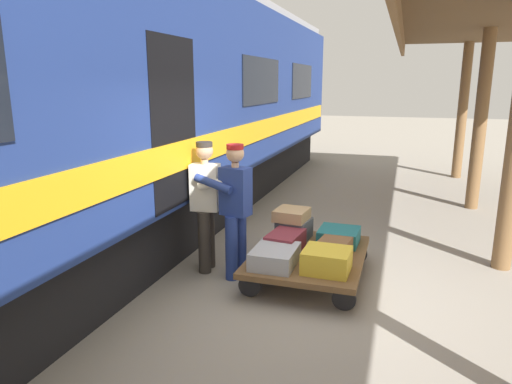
{
  "coord_description": "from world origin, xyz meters",
  "views": [
    {
      "loc": [
        -0.76,
        4.96,
        2.43
      ],
      "look_at": [
        0.89,
        -0.17,
        1.15
      ],
      "focal_mm": 32.53,
      "sensor_mm": 36.0,
      "label": 1
    }
  ],
  "objects_px": {
    "suitcase_teal_softside": "(339,236)",
    "suitcase_gray_aluminum": "(275,256)",
    "luggage_cart": "(309,257)",
    "suitcase_tan_vintage": "(292,214)",
    "porter_in_overalls": "(234,206)",
    "suitcase_burgundy_valise": "(285,242)",
    "train_car": "(69,112)",
    "suitcase_brown_leather": "(333,248)",
    "suitcase_yellow_case": "(327,260)",
    "porter_by_door": "(207,202)",
    "suitcase_slate_roller": "(294,229)"
  },
  "relations": [
    {
      "from": "suitcase_brown_leather",
      "to": "suitcase_teal_softside",
      "type": "height_order",
      "value": "suitcase_teal_softside"
    },
    {
      "from": "porter_by_door",
      "to": "suitcase_gray_aluminum",
      "type": "bearing_deg",
      "value": 159.97
    },
    {
      "from": "suitcase_brown_leather",
      "to": "porter_in_overalls",
      "type": "xyz_separation_m",
      "value": [
        1.22,
        0.22,
        0.49
      ]
    },
    {
      "from": "train_car",
      "to": "suitcase_gray_aluminum",
      "type": "xyz_separation_m",
      "value": [
        -2.75,
        0.03,
        -1.62
      ]
    },
    {
      "from": "suitcase_gray_aluminum",
      "to": "suitcase_burgundy_valise",
      "type": "height_order",
      "value": "suitcase_burgundy_valise"
    },
    {
      "from": "suitcase_yellow_case",
      "to": "suitcase_teal_softside",
      "type": "height_order",
      "value": "suitcase_yellow_case"
    },
    {
      "from": "train_car",
      "to": "suitcase_slate_roller",
      "type": "bearing_deg",
      "value": -160.72
    },
    {
      "from": "train_car",
      "to": "porter_in_overalls",
      "type": "xyz_separation_m",
      "value": [
        -2.14,
        -0.25,
        -1.14
      ]
    },
    {
      "from": "suitcase_slate_roller",
      "to": "porter_in_overalls",
      "type": "xyz_separation_m",
      "value": [
        0.61,
        0.71,
        0.46
      ]
    },
    {
      "from": "suitcase_slate_roller",
      "to": "porter_in_overalls",
      "type": "bearing_deg",
      "value": 49.52
    },
    {
      "from": "suitcase_gray_aluminum",
      "to": "suitcase_teal_softside",
      "type": "height_order",
      "value": "suitcase_gray_aluminum"
    },
    {
      "from": "suitcase_teal_softside",
      "to": "suitcase_tan_vintage",
      "type": "height_order",
      "value": "suitcase_tan_vintage"
    },
    {
      "from": "suitcase_tan_vintage",
      "to": "suitcase_teal_softside",
      "type": "bearing_deg",
      "value": -178.32
    },
    {
      "from": "luggage_cart",
      "to": "suitcase_gray_aluminum",
      "type": "height_order",
      "value": "suitcase_gray_aluminum"
    },
    {
      "from": "suitcase_brown_leather",
      "to": "suitcase_teal_softside",
      "type": "xyz_separation_m",
      "value": [
        0.0,
        -0.49,
        0.0
      ]
    },
    {
      "from": "suitcase_tan_vintage",
      "to": "suitcase_gray_aluminum",
      "type": "bearing_deg",
      "value": 92.07
    },
    {
      "from": "luggage_cart",
      "to": "suitcase_tan_vintage",
      "type": "bearing_deg",
      "value": -54.39
    },
    {
      "from": "train_car",
      "to": "suitcase_teal_softside",
      "type": "height_order",
      "value": "train_car"
    },
    {
      "from": "luggage_cart",
      "to": "suitcase_teal_softside",
      "type": "bearing_deg",
      "value": -121.7
    },
    {
      "from": "suitcase_burgundy_valise",
      "to": "porter_in_overalls",
      "type": "height_order",
      "value": "porter_in_overalls"
    },
    {
      "from": "suitcase_burgundy_valise",
      "to": "suitcase_yellow_case",
      "type": "bearing_deg",
      "value": 141.01
    },
    {
      "from": "suitcase_burgundy_valise",
      "to": "porter_by_door",
      "type": "distance_m",
      "value": 1.12
    },
    {
      "from": "suitcase_burgundy_valise",
      "to": "porter_by_door",
      "type": "xyz_separation_m",
      "value": [
        1.01,
        0.12,
        0.47
      ]
    },
    {
      "from": "suitcase_brown_leather",
      "to": "suitcase_gray_aluminum",
      "type": "xyz_separation_m",
      "value": [
        0.61,
        0.49,
        0.01
      ]
    },
    {
      "from": "porter_by_door",
      "to": "train_car",
      "type": "bearing_deg",
      "value": 11.19
    },
    {
      "from": "suitcase_tan_vintage",
      "to": "porter_in_overalls",
      "type": "distance_m",
      "value": 0.93
    },
    {
      "from": "suitcase_brown_leather",
      "to": "porter_in_overalls",
      "type": "relative_size",
      "value": 0.35
    },
    {
      "from": "suitcase_teal_softside",
      "to": "suitcase_burgundy_valise",
      "type": "bearing_deg",
      "value": 38.99
    },
    {
      "from": "suitcase_tan_vintage",
      "to": "train_car",
      "type": "bearing_deg",
      "value": 19.16
    },
    {
      "from": "suitcase_slate_roller",
      "to": "porter_in_overalls",
      "type": "relative_size",
      "value": 0.27
    },
    {
      "from": "train_car",
      "to": "suitcase_burgundy_valise",
      "type": "bearing_deg",
      "value": -170.33
    },
    {
      "from": "train_car",
      "to": "porter_in_overalls",
      "type": "height_order",
      "value": "train_car"
    },
    {
      "from": "train_car",
      "to": "suitcase_brown_leather",
      "type": "relative_size",
      "value": 33.63
    },
    {
      "from": "suitcase_brown_leather",
      "to": "suitcase_teal_softside",
      "type": "distance_m",
      "value": 0.49
    },
    {
      "from": "suitcase_slate_roller",
      "to": "suitcase_burgundy_valise",
      "type": "bearing_deg",
      "value": 90.0
    },
    {
      "from": "suitcase_brown_leather",
      "to": "suitcase_burgundy_valise",
      "type": "xyz_separation_m",
      "value": [
        0.61,
        0.0,
        0.02
      ]
    },
    {
      "from": "suitcase_gray_aluminum",
      "to": "suitcase_tan_vintage",
      "type": "distance_m",
      "value": 1.0
    },
    {
      "from": "suitcase_teal_softside",
      "to": "suitcase_gray_aluminum",
      "type": "bearing_deg",
      "value": 58.3
    },
    {
      "from": "suitcase_tan_vintage",
      "to": "porter_in_overalls",
      "type": "xyz_separation_m",
      "value": [
        0.57,
        0.69,
        0.25
      ]
    },
    {
      "from": "train_car",
      "to": "porter_by_door",
      "type": "xyz_separation_m",
      "value": [
        -1.74,
        -0.34,
        -1.14
      ]
    },
    {
      "from": "train_car",
      "to": "suitcase_gray_aluminum",
      "type": "relative_size",
      "value": 31.78
    },
    {
      "from": "porter_in_overalls",
      "to": "porter_by_door",
      "type": "bearing_deg",
      "value": -12.65
    },
    {
      "from": "suitcase_yellow_case",
      "to": "suitcase_slate_roller",
      "type": "bearing_deg",
      "value": -58.3
    },
    {
      "from": "luggage_cart",
      "to": "suitcase_slate_roller",
      "type": "relative_size",
      "value": 3.96
    },
    {
      "from": "luggage_cart",
      "to": "porter_by_door",
      "type": "distance_m",
      "value": 1.47
    },
    {
      "from": "porter_in_overalls",
      "to": "suitcase_tan_vintage",
      "type": "bearing_deg",
      "value": -129.56
    },
    {
      "from": "suitcase_teal_softside",
      "to": "porter_by_door",
      "type": "bearing_deg",
      "value": 20.87
    },
    {
      "from": "suitcase_gray_aluminum",
      "to": "suitcase_slate_roller",
      "type": "height_order",
      "value": "suitcase_slate_roller"
    },
    {
      "from": "suitcase_teal_softside",
      "to": "luggage_cart",
      "type": "bearing_deg",
      "value": 58.3
    },
    {
      "from": "suitcase_brown_leather",
      "to": "suitcase_yellow_case",
      "type": "xyz_separation_m",
      "value": [
        0.0,
        0.49,
        0.03
      ]
    }
  ]
}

